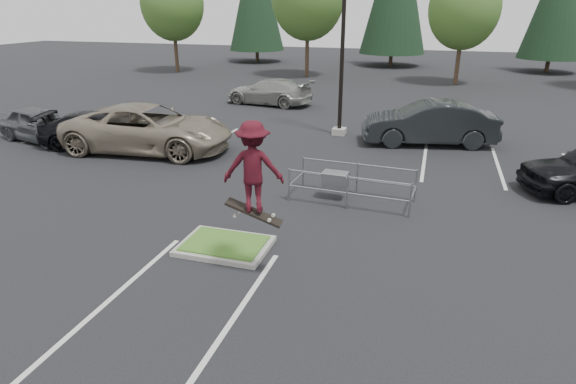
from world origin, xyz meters
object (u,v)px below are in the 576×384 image
(car_l_tan, at_px, (148,129))
(skateboarder, at_px, (253,168))
(decid_c, at_px, (464,11))
(cart_corral, at_px, (339,179))
(car_r_charc, at_px, (429,123))
(car_far_silver, at_px, (270,92))
(decid_a, at_px, (172,6))
(light_pole, at_px, (343,33))
(decid_b, at_px, (308,0))
(car_l_black, at_px, (99,130))
(car_l_grey, at_px, (40,124))

(car_l_tan, bearing_deg, skateboarder, -141.31)
(decid_c, xyz_separation_m, skateboarder, (-4.79, -30.83, -2.70))
(cart_corral, height_order, car_r_charc, car_r_charc)
(car_l_tan, bearing_deg, decid_c, -33.90)
(cart_corral, xyz_separation_m, car_r_charc, (2.42, 7.47, 0.27))
(decid_c, bearing_deg, car_far_silver, -132.89)
(decid_a, height_order, car_far_silver, decid_a)
(light_pole, height_order, cart_corral, light_pole)
(decid_c, height_order, skateboarder, decid_c)
(decid_c, bearing_deg, decid_a, 179.52)
(light_pole, relative_size, decid_c, 1.21)
(decid_c, bearing_deg, decid_b, 176.66)
(light_pole, distance_m, decid_b, 19.70)
(car_far_silver, bearing_deg, decid_b, -166.79)
(car_l_black, bearing_deg, cart_corral, -119.97)
(car_l_grey, distance_m, car_far_silver, 13.04)
(decid_a, distance_m, decid_c, 24.00)
(cart_corral, distance_m, car_l_grey, 14.39)
(decid_a, relative_size, cart_corral, 2.35)
(decid_b, bearing_deg, decid_a, -177.61)
(car_l_tan, xyz_separation_m, car_far_silver, (1.50, 11.00, -0.18))
(car_r_charc, distance_m, car_far_silver, 11.51)
(cart_corral, bearing_deg, decid_c, 85.23)
(light_pole, xyz_separation_m, skateboarder, (0.70, -13.00, -2.00))
(cart_corral, bearing_deg, car_r_charc, 75.90)
(decid_b, distance_m, car_far_silver, 13.63)
(car_far_silver, bearing_deg, car_r_charc, 64.22)
(car_l_black, bearing_deg, light_pole, -76.79)
(decid_a, distance_m, cart_corral, 33.23)
(decid_a, xyz_separation_m, car_far_silver, (13.01, -12.03, -4.81))
(light_pole, bearing_deg, car_l_tan, -144.46)
(decid_a, bearing_deg, light_pole, -44.25)
(car_l_tan, bearing_deg, decid_a, 21.33)
(light_pole, xyz_separation_m, car_far_silver, (-5.50, 6.00, -3.79))
(cart_corral, bearing_deg, decid_b, 110.81)
(decid_b, xyz_separation_m, car_r_charc, (10.51, -19.03, -5.12))
(car_l_tan, bearing_deg, car_l_black, 84.78)
(car_r_charc, bearing_deg, car_far_silver, -136.54)
(decid_b, distance_m, car_l_black, 24.30)
(decid_a, distance_m, decid_b, 12.02)
(decid_a, height_order, skateboarder, decid_a)
(car_l_tan, height_order, car_l_black, car_l_tan)
(decid_c, bearing_deg, skateboarder, -98.83)
(cart_corral, height_order, car_far_silver, car_far_silver)
(light_pole, bearing_deg, car_far_silver, 132.51)
(car_l_tan, relative_size, car_far_silver, 1.28)
(skateboarder, relative_size, car_l_black, 0.45)
(car_l_black, distance_m, car_far_silver, 11.67)
(car_r_charc, bearing_deg, light_pole, -109.28)
(car_l_grey, bearing_deg, light_pole, -53.52)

